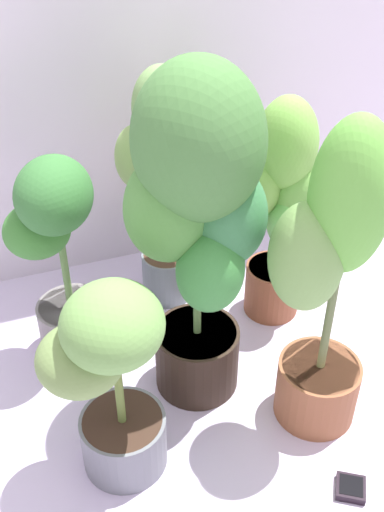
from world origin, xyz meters
The scene contains 9 objects.
ground_plane centered at (0.00, 0.00, 0.00)m, with size 8.00×8.00×0.00m, color silver.
mylar_back_wall centered at (0.00, 0.86, 1.00)m, with size 3.20×0.01×2.00m, color silver.
potted_plant_back_right centered at (0.36, 0.34, 0.48)m, with size 0.40×0.31×0.84m.
potted_plant_center centered at (-0.02, 0.10, 0.66)m, with size 0.46×0.40×1.08m.
potted_plant_back_left centered at (-0.38, 0.40, 0.41)m, with size 0.37×0.34×0.73m.
potted_plant_front_left centered at (-0.34, -0.11, 0.36)m, with size 0.43×0.36×0.63m.
potted_plant_back_center centered at (0.02, 0.56, 0.53)m, with size 0.34×0.26×0.90m.
potted_plant_front_right centered at (0.25, -0.14, 0.53)m, with size 0.32×0.26×0.99m.
hygrometer_box centered at (0.24, -0.43, 0.01)m, with size 0.11×0.11×0.03m.
Camera 1 is at (-0.51, -1.21, 1.55)m, focal length 43.49 mm.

